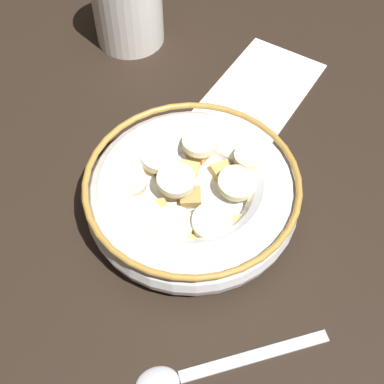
% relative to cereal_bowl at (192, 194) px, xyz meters
% --- Properties ---
extents(ground_plane, '(1.22, 1.22, 0.02)m').
position_rel_cereal_bowl_xyz_m(ground_plane, '(0.00, -0.00, -0.04)').
color(ground_plane, black).
extents(cereal_bowl, '(0.20, 0.20, 0.05)m').
position_rel_cereal_bowl_xyz_m(cereal_bowl, '(0.00, 0.00, 0.00)').
color(cereal_bowl, white).
rests_on(cereal_bowl, ground_plane).
extents(spoon, '(0.09, 0.15, 0.01)m').
position_rel_cereal_bowl_xyz_m(spoon, '(-0.15, -0.03, -0.02)').
color(spoon, '#B7B7BC').
rests_on(spoon, ground_plane).
extents(coffee_mug, '(0.11, 0.08, 0.10)m').
position_rel_cereal_bowl_xyz_m(coffee_mug, '(0.24, 0.12, 0.02)').
color(coffee_mug, white).
rests_on(coffee_mug, ground_plane).
extents(folded_napkin, '(0.18, 0.15, 0.00)m').
position_rel_cereal_bowl_xyz_m(folded_napkin, '(0.17, -0.05, -0.03)').
color(folded_napkin, white).
rests_on(folded_napkin, ground_plane).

